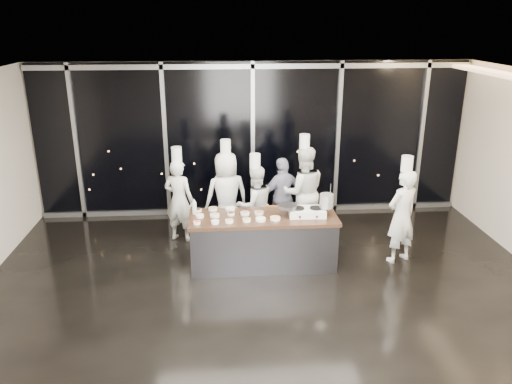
% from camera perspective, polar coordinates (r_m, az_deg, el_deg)
% --- Properties ---
extents(ground, '(9.00, 9.00, 0.00)m').
position_cam_1_polar(ground, '(7.87, 1.38, -11.34)').
color(ground, black).
rests_on(ground, ground).
extents(room_shell, '(9.02, 7.02, 3.21)m').
position_cam_1_polar(room_shell, '(7.02, 2.96, 4.70)').
color(room_shell, beige).
rests_on(room_shell, ground).
extents(window_wall, '(8.90, 0.11, 3.20)m').
position_cam_1_polar(window_wall, '(10.47, -0.39, 5.99)').
color(window_wall, black).
rests_on(window_wall, ground).
extents(demo_counter, '(2.46, 0.86, 0.90)m').
position_cam_1_polar(demo_counter, '(8.46, 0.81, -5.59)').
color(demo_counter, '#3B3A3F').
rests_on(demo_counter, ground).
extents(stove, '(0.62, 0.41, 0.14)m').
position_cam_1_polar(stove, '(8.33, 5.84, -2.26)').
color(stove, white).
rests_on(stove, demo_counter).
extents(frying_pan, '(0.56, 0.33, 0.05)m').
position_cam_1_polar(frying_pan, '(8.26, 3.58, -1.62)').
color(frying_pan, slate).
rests_on(frying_pan, stove).
extents(stock_pot, '(0.24, 0.24, 0.23)m').
position_cam_1_polar(stock_pot, '(8.32, 8.06, -1.00)').
color(stock_pot, silver).
rests_on(stock_pot, stove).
extents(prep_bowls, '(1.42, 0.72, 0.05)m').
position_cam_1_polar(prep_bowls, '(8.25, -2.65, -2.69)').
color(prep_bowls, white).
rests_on(prep_bowls, demo_counter).
extents(squeeze_bottle, '(0.08, 0.08, 0.27)m').
position_cam_1_polar(squeeze_bottle, '(8.39, -7.07, -1.68)').
color(squeeze_bottle, silver).
rests_on(squeeze_bottle, demo_counter).
extents(chef_far_left, '(0.68, 0.57, 1.81)m').
position_cam_1_polar(chef_far_left, '(9.41, -8.79, -0.80)').
color(chef_far_left, silver).
rests_on(chef_far_left, ground).
extents(chef_left, '(0.95, 0.75, 1.93)m').
position_cam_1_polar(chef_left, '(9.37, -3.39, -0.38)').
color(chef_left, silver).
rests_on(chef_left, ground).
extents(chef_center, '(0.87, 0.78, 1.72)m').
position_cam_1_polar(chef_center, '(9.18, -0.11, -1.45)').
color(chef_center, silver).
rests_on(chef_center, ground).
extents(guest, '(0.98, 0.70, 1.55)m').
position_cam_1_polar(guest, '(9.53, 3.09, -0.58)').
color(guest, '#16183D').
rests_on(guest, ground).
extents(chef_right, '(0.90, 0.72, 2.01)m').
position_cam_1_polar(chef_right, '(9.48, 5.39, 0.04)').
color(chef_right, silver).
rests_on(chef_right, ground).
extents(chef_side, '(0.71, 0.62, 1.88)m').
position_cam_1_polar(chef_side, '(8.82, 16.31, -2.54)').
color(chef_side, silver).
rests_on(chef_side, ground).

